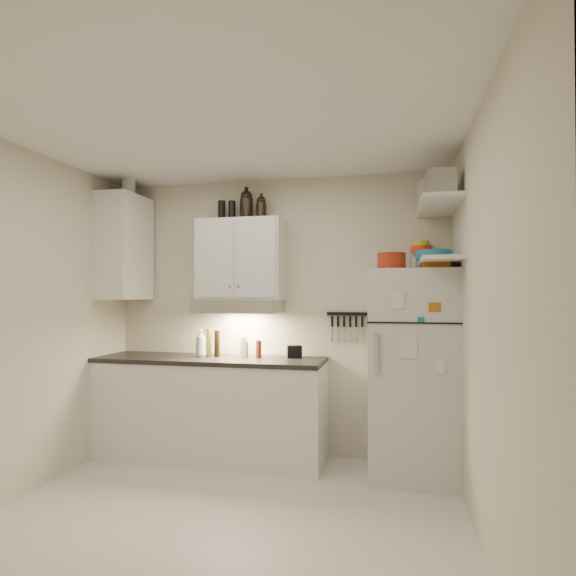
# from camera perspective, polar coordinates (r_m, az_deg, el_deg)

# --- Properties ---
(floor) EXTENTS (3.20, 3.00, 0.02)m
(floor) POSITION_cam_1_polar(r_m,az_deg,el_deg) (3.49, -8.11, -26.27)
(floor) COLOR silver
(floor) RESTS_ON ground
(ceiling) EXTENTS (3.20, 3.00, 0.02)m
(ceiling) POSITION_cam_1_polar(r_m,az_deg,el_deg) (3.35, -8.00, 18.68)
(ceiling) COLOR white
(ceiling) RESTS_ON ground
(back_wall) EXTENTS (3.20, 0.02, 2.60)m
(back_wall) POSITION_cam_1_polar(r_m,az_deg,el_deg) (4.60, -1.37, -3.24)
(back_wall) COLOR beige
(back_wall) RESTS_ON ground
(left_wall) EXTENTS (0.02, 3.00, 2.60)m
(left_wall) POSITION_cam_1_polar(r_m,az_deg,el_deg) (4.02, -30.06, -3.45)
(left_wall) COLOR beige
(left_wall) RESTS_ON ground
(right_wall) EXTENTS (0.02, 3.00, 2.60)m
(right_wall) POSITION_cam_1_polar(r_m,az_deg,el_deg) (3.00, 22.18, -4.42)
(right_wall) COLOR beige
(right_wall) RESTS_ON ground
(base_cabinet) EXTENTS (2.10, 0.60, 0.88)m
(base_cabinet) POSITION_cam_1_polar(r_m,az_deg,el_deg) (4.60, -9.22, -14.07)
(base_cabinet) COLOR white
(base_cabinet) RESTS_ON floor
(countertop) EXTENTS (2.10, 0.62, 0.04)m
(countertop) POSITION_cam_1_polar(r_m,az_deg,el_deg) (4.51, -9.21, -8.38)
(countertop) COLOR black
(countertop) RESTS_ON base_cabinet
(upper_cabinet) EXTENTS (0.80, 0.33, 0.75)m
(upper_cabinet) POSITION_cam_1_polar(r_m,az_deg,el_deg) (4.53, -5.60, 3.37)
(upper_cabinet) COLOR white
(upper_cabinet) RESTS_ON back_wall
(side_cabinet) EXTENTS (0.33, 0.55, 1.00)m
(side_cabinet) POSITION_cam_1_polar(r_m,az_deg,el_deg) (4.90, -18.86, 4.56)
(side_cabinet) COLOR white
(side_cabinet) RESTS_ON left_wall
(range_hood) EXTENTS (0.76, 0.46, 0.12)m
(range_hood) POSITION_cam_1_polar(r_m,az_deg,el_deg) (4.46, -5.87, -2.16)
(range_hood) COLOR silver
(range_hood) RESTS_ON back_wall
(fridge) EXTENTS (0.70, 0.68, 1.70)m
(fridge) POSITION_cam_1_polar(r_m,az_deg,el_deg) (4.16, 14.57, -9.69)
(fridge) COLOR silver
(fridge) RESTS_ON floor
(shelf_hi) EXTENTS (0.30, 0.95, 0.03)m
(shelf_hi) POSITION_cam_1_polar(r_m,az_deg,el_deg) (4.05, 17.42, 9.26)
(shelf_hi) COLOR white
(shelf_hi) RESTS_ON right_wall
(shelf_lo) EXTENTS (0.30, 0.95, 0.03)m
(shelf_lo) POSITION_cam_1_polar(r_m,az_deg,el_deg) (4.00, 17.45, 3.04)
(shelf_lo) COLOR white
(shelf_lo) RESTS_ON right_wall
(knife_strip) EXTENTS (0.42, 0.02, 0.03)m
(knife_strip) POSITION_cam_1_polar(r_m,az_deg,el_deg) (4.46, 7.32, -3.05)
(knife_strip) COLOR black
(knife_strip) RESTS_ON back_wall
(dutch_oven) EXTENTS (0.30, 0.30, 0.13)m
(dutch_oven) POSITION_cam_1_polar(r_m,az_deg,el_deg) (3.97, 12.16, 3.13)
(dutch_oven) COLOR #A02412
(dutch_oven) RESTS_ON fridge
(book_stack) EXTENTS (0.21, 0.26, 0.09)m
(book_stack) POSITION_cam_1_polar(r_m,az_deg,el_deg) (3.98, 17.10, 2.82)
(book_stack) COLOR #AD5815
(book_stack) RESTS_ON fridge
(spice_jar) EXTENTS (0.07, 0.07, 0.09)m
(spice_jar) POSITION_cam_1_polar(r_m,az_deg,el_deg) (4.00, 14.68, 2.83)
(spice_jar) COLOR silver
(spice_jar) RESTS_ON fridge
(stock_pot) EXTENTS (0.35, 0.35, 0.20)m
(stock_pot) POSITION_cam_1_polar(r_m,az_deg,el_deg) (4.37, 18.02, 10.03)
(stock_pot) COLOR silver
(stock_pot) RESTS_ON shelf_hi
(tin_a) EXTENTS (0.24, 0.23, 0.18)m
(tin_a) POSITION_cam_1_polar(r_m,az_deg,el_deg) (4.03, 16.76, 10.86)
(tin_a) COLOR #AAAAAD
(tin_a) RESTS_ON shelf_hi
(tin_b) EXTENTS (0.21, 0.21, 0.20)m
(tin_b) POSITION_cam_1_polar(r_m,az_deg,el_deg) (3.81, 17.64, 11.69)
(tin_b) COLOR #AAAAAD
(tin_b) RESTS_ON shelf_hi
(bowl_teal) EXTENTS (0.23, 0.23, 0.09)m
(bowl_teal) POSITION_cam_1_polar(r_m,az_deg,el_deg) (4.33, 16.29, 3.54)
(bowl_teal) COLOR #1A6792
(bowl_teal) RESTS_ON shelf_lo
(bowl_orange) EXTENTS (0.18, 0.18, 0.05)m
(bowl_orange) POSITION_cam_1_polar(r_m,az_deg,el_deg) (4.39, 15.46, 4.43)
(bowl_orange) COLOR #F03B16
(bowl_orange) RESTS_ON bowl_teal
(bowl_yellow) EXTENTS (0.14, 0.14, 0.05)m
(bowl_yellow) POSITION_cam_1_polar(r_m,az_deg,el_deg) (4.39, 15.46, 5.07)
(bowl_yellow) COLOR gold
(bowl_yellow) RESTS_ON bowl_orange
(plates) EXTENTS (0.31, 0.31, 0.07)m
(plates) POSITION_cam_1_polar(r_m,az_deg,el_deg) (3.94, 16.99, 3.80)
(plates) COLOR #1A6792
(plates) RESTS_ON shelf_lo
(growler_a) EXTENTS (0.13, 0.13, 0.29)m
(growler_a) POSITION_cam_1_polar(r_m,az_deg,el_deg) (4.62, -4.96, 9.78)
(growler_a) COLOR black
(growler_a) RESTS_ON upper_cabinet
(growler_b) EXTENTS (0.11, 0.11, 0.23)m
(growler_b) POSITION_cam_1_polar(r_m,az_deg,el_deg) (4.58, -3.19, 9.48)
(growler_b) COLOR black
(growler_b) RESTS_ON upper_cabinet
(thermos_a) EXTENTS (0.07, 0.07, 0.19)m
(thermos_a) POSITION_cam_1_polar(r_m,az_deg,el_deg) (4.67, -6.66, 9.07)
(thermos_a) COLOR black
(thermos_a) RESTS_ON upper_cabinet
(thermos_b) EXTENTS (0.08, 0.08, 0.20)m
(thermos_b) POSITION_cam_1_polar(r_m,az_deg,el_deg) (4.72, -7.86, 9.02)
(thermos_b) COLOR black
(thermos_b) RESTS_ON upper_cabinet
(side_jar) EXTENTS (0.13, 0.13, 0.16)m
(side_jar) POSITION_cam_1_polar(r_m,az_deg,el_deg) (4.95, -18.37, 11.32)
(side_jar) COLOR silver
(side_jar) RESTS_ON side_cabinet
(soap_bottle) EXTENTS (0.11, 0.11, 0.29)m
(soap_bottle) POSITION_cam_1_polar(r_m,az_deg,el_deg) (4.54, -10.27, -6.25)
(soap_bottle) COLOR white
(soap_bottle) RESTS_ON countertop
(pepper_mill) EXTENTS (0.06, 0.06, 0.16)m
(pepper_mill) POSITION_cam_1_polar(r_m,az_deg,el_deg) (4.41, -3.51, -7.25)
(pepper_mill) COLOR maroon
(pepper_mill) RESTS_ON countertop
(oil_bottle) EXTENTS (0.05, 0.05, 0.26)m
(oil_bottle) POSITION_cam_1_polar(r_m,az_deg,el_deg) (4.57, -9.37, -6.39)
(oil_bottle) COLOR #5A5D17
(oil_bottle) RESTS_ON countertop
(vinegar_bottle) EXTENTS (0.06, 0.06, 0.25)m
(vinegar_bottle) POSITION_cam_1_polar(r_m,az_deg,el_deg) (4.52, -8.41, -6.55)
(vinegar_bottle) COLOR black
(vinegar_bottle) RESTS_ON countertop
(clear_bottle) EXTENTS (0.08, 0.08, 0.18)m
(clear_bottle) POSITION_cam_1_polar(r_m,az_deg,el_deg) (4.46, -5.34, -7.02)
(clear_bottle) COLOR silver
(clear_bottle) RESTS_ON countertop
(red_jar) EXTENTS (0.09, 0.09, 0.14)m
(red_jar) POSITION_cam_1_polar(r_m,az_deg,el_deg) (4.49, -5.19, -7.27)
(red_jar) COLOR #A02412
(red_jar) RESTS_ON countertop
(caddy) EXTENTS (0.16, 0.13, 0.11)m
(caddy) POSITION_cam_1_polar(r_m,az_deg,el_deg) (4.42, 0.75, -7.55)
(caddy) COLOR black
(caddy) RESTS_ON countertop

